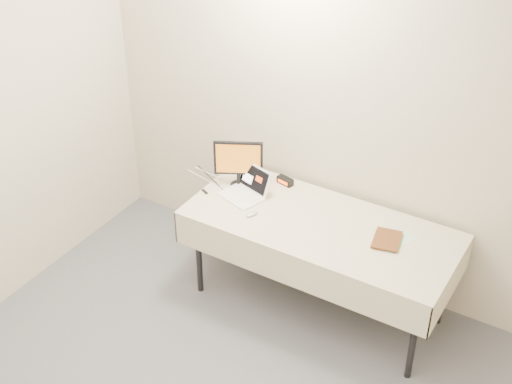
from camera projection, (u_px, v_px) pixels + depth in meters
The scene contains 9 objects.
back_wall at pixel (356, 116), 4.80m from camera, with size 4.00×0.10×2.70m, color beige.
table at pixel (320, 231), 4.84m from camera, with size 1.86×0.81×0.74m.
laptop at pixel (246, 189), 5.07m from camera, with size 0.36×0.35×0.20m.
monitor at pixel (238, 160), 5.09m from camera, with size 0.32×0.18×0.36m.
book at pixel (375, 224), 4.60m from camera, with size 0.17×0.02×0.23m, color #984E1B.
alarm_clock at pixel (285, 181), 5.21m from camera, with size 0.13×0.08×0.05m.
clicker at pixel (252, 214), 4.88m from camera, with size 0.05×0.10×0.02m, color #BBBBBD.
paper_form at pixel (398, 242), 4.64m from camera, with size 0.11×0.28×0.00m, color #B7E1B3.
usb_dongle at pixel (205, 192), 5.13m from camera, with size 0.06×0.02×0.01m, color black.
Camera 1 is at (1.64, -1.52, 3.56)m, focal length 50.00 mm.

